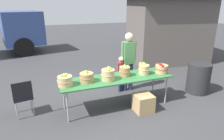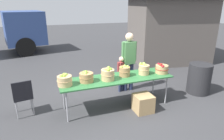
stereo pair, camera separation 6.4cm
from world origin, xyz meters
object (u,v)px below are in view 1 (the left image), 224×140
(apple_basket_green_3, at_px, (125,71))
(folding_chair, at_px, (23,96))
(apple_basket_red_0, at_px, (161,68))
(trash_barrel, at_px, (198,78))
(apple_basket_green_0, at_px, (65,81))
(apple_basket_green_4, at_px, (144,69))
(vendor_adult, at_px, (129,57))
(market_table, at_px, (116,79))
(apple_basket_green_1, at_px, (87,77))
(child_customer, at_px, (121,71))
(apple_basket_green_2, at_px, (108,74))
(produce_crate, at_px, (143,103))

(apple_basket_green_3, distance_m, folding_chair, 2.38)
(apple_basket_red_0, height_order, trash_barrel, apple_basket_red_0)
(apple_basket_green_0, relative_size, apple_basket_green_3, 1.18)
(apple_basket_red_0, relative_size, folding_chair, 0.39)
(apple_basket_green_4, height_order, vendor_adult, vendor_adult)
(market_table, distance_m, apple_basket_green_1, 0.74)
(child_customer, bearing_deg, apple_basket_green_3, 51.12)
(apple_basket_green_3, xyz_separation_m, apple_basket_green_4, (0.50, -0.05, 0.01))
(vendor_adult, height_order, trash_barrel, vendor_adult)
(trash_barrel, bearing_deg, child_customer, 157.80)
(market_table, bearing_deg, apple_basket_green_2, -165.94)
(market_table, xyz_separation_m, apple_basket_green_3, (0.24, 0.05, 0.16))
(market_table, relative_size, trash_barrel, 3.19)
(child_customer, xyz_separation_m, trash_barrel, (2.03, -0.83, -0.18))
(folding_chair, bearing_deg, apple_basket_green_2, 159.46)
(apple_basket_green_2, distance_m, produce_crate, 1.08)
(apple_basket_red_0, relative_size, child_customer, 0.33)
(child_customer, bearing_deg, folding_chair, -12.15)
(apple_basket_green_0, bearing_deg, folding_chair, 158.37)
(apple_basket_green_3, relative_size, apple_basket_red_0, 0.84)
(apple_basket_green_3, xyz_separation_m, apple_basket_red_0, (0.97, -0.12, -0.01))
(apple_basket_green_0, bearing_deg, trash_barrel, -0.17)
(apple_basket_red_0, relative_size, trash_barrel, 0.40)
(apple_basket_red_0, height_order, produce_crate, apple_basket_red_0)
(market_table, distance_m, apple_basket_green_2, 0.30)
(produce_crate, bearing_deg, market_table, 138.07)
(apple_basket_green_4, bearing_deg, child_customer, 110.49)
(apple_basket_green_1, bearing_deg, market_table, 0.03)
(apple_basket_green_0, bearing_deg, vendor_adult, 23.67)
(apple_basket_green_4, xyz_separation_m, child_customer, (-0.29, 0.77, -0.28))
(apple_basket_green_0, bearing_deg, apple_basket_green_3, 4.04)
(vendor_adult, relative_size, child_customer, 1.63)
(apple_basket_green_1, relative_size, trash_barrel, 0.39)
(apple_basket_green_4, bearing_deg, apple_basket_red_0, -8.33)
(apple_basket_green_1, xyz_separation_m, apple_basket_red_0, (1.93, -0.07, -0.00))
(market_table, relative_size, folding_chair, 3.14)
(folding_chair, relative_size, produce_crate, 2.07)
(apple_basket_green_3, bearing_deg, child_customer, 73.58)
(folding_chair, xyz_separation_m, trash_barrel, (4.59, -0.37, -0.08))
(vendor_adult, xyz_separation_m, trash_barrel, (1.81, -0.84, -0.57))
(apple_basket_green_1, relative_size, apple_basket_green_3, 1.17)
(apple_basket_green_4, distance_m, apple_basket_red_0, 0.47)
(apple_basket_green_2, relative_size, trash_barrel, 0.38)
(apple_basket_green_2, distance_m, apple_basket_green_3, 0.48)
(child_customer, distance_m, trash_barrel, 2.21)
(trash_barrel, bearing_deg, market_table, 178.61)
(apple_basket_green_4, relative_size, trash_barrel, 0.34)
(apple_basket_green_3, relative_size, trash_barrel, 0.33)
(produce_crate, bearing_deg, apple_basket_green_4, 62.64)
(market_table, relative_size, apple_basket_green_3, 9.61)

